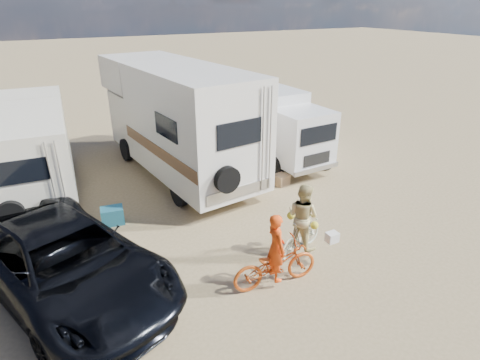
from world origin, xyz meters
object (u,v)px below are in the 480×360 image
dark_suv (65,261)px  bike_woman (301,235)px  rv_main (177,121)px  bike_parked (310,159)px  crate (281,180)px  rider_man (276,254)px  box_truck (270,125)px  rider_woman (302,222)px  bike_man (275,265)px  rv_left (31,154)px  cooler (113,216)px

dark_suv → bike_woman: (5.38, -1.10, -0.33)m
rv_main → bike_parked: (4.41, -2.11, -1.50)m
bike_woman → dark_suv: bearing=59.0°
crate → rider_man: bearing=-124.8°
box_truck → rider_woman: size_ratio=3.32×
box_truck → bike_man: bearing=-123.4°
rv_left → box_truck: 8.58m
cooler → crate: size_ratio=1.37×
bike_parked → rider_man: bearing=167.9°
crate → rider_woman: bearing=-116.3°
bike_man → bike_woman: 1.48m
bike_woman → bike_parked: bike_woman is taller
rv_main → bike_parked: 5.12m
rv_left → rider_man: (4.46, -7.46, -0.65)m
rv_main → rider_woman: rv_main is taller
crate → rv_left: bearing=157.8°
bike_woman → box_truck: bearing=-44.3°
bike_woman → crate: bearing=-45.8°
rider_woman → crate: bearing=-45.8°
bike_woman → cooler: (-3.96, 3.68, -0.24)m
bike_woman → rider_man: 1.51m
bike_parked → cooler: 7.44m
box_truck → rider_man: size_ratio=3.55×
bike_parked → crate: bike_parked is taller
cooler → crate: cooler is taller
bike_woman → bike_parked: 5.45m
bike_parked → cooler: bearing=125.5°
rv_main → box_truck: rv_main is taller
bike_man → bike_woman: bearing=-53.1°
rv_main → bike_woman: rv_main is taller
rider_woman → bike_parked: bearing=-58.9°
rv_left → bike_woman: rv_left is taller
dark_suv → rider_woman: size_ratio=3.40×
dark_suv → cooler: size_ratio=9.47×
bike_parked → cooler: (-7.42, -0.53, -0.22)m
rider_man → bike_parked: (4.73, 4.97, -0.34)m
bike_woman → crate: size_ratio=3.55×
rv_main → bike_parked: rv_main is taller
rider_man → crate: size_ratio=3.56×
bike_parked → dark_suv: bearing=140.8°
box_truck → rider_man: 8.02m
rv_left → dark_suv: 5.65m
bike_parked → rv_main: bearing=96.0°
rider_man → crate: rider_man is taller
crate → cooler: bearing=179.6°
rider_man → cooler: (-2.69, 4.44, -0.56)m
bike_woman → rv_main: bearing=-10.9°
dark_suv → bike_parked: dark_suv is taller
box_truck → cooler: box_truck is taller
rv_main → cooler: rv_main is taller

